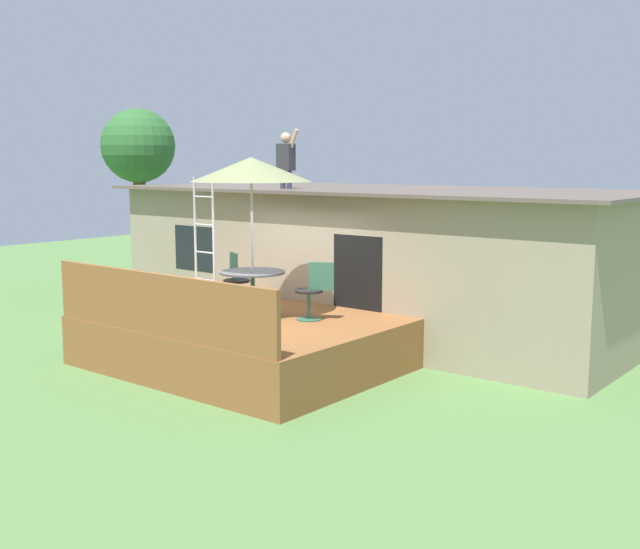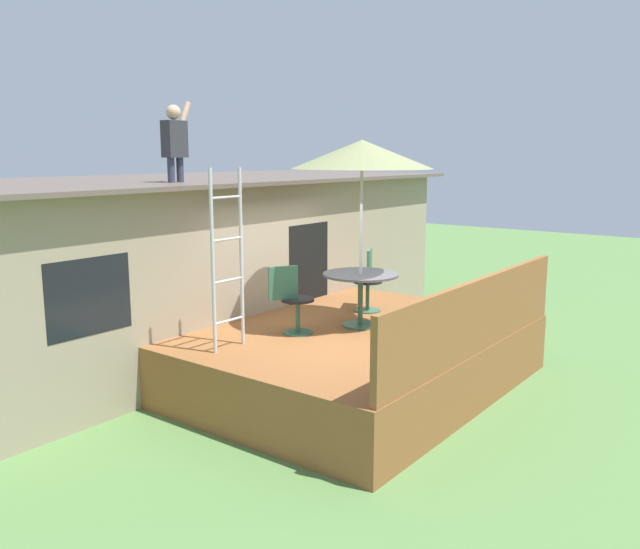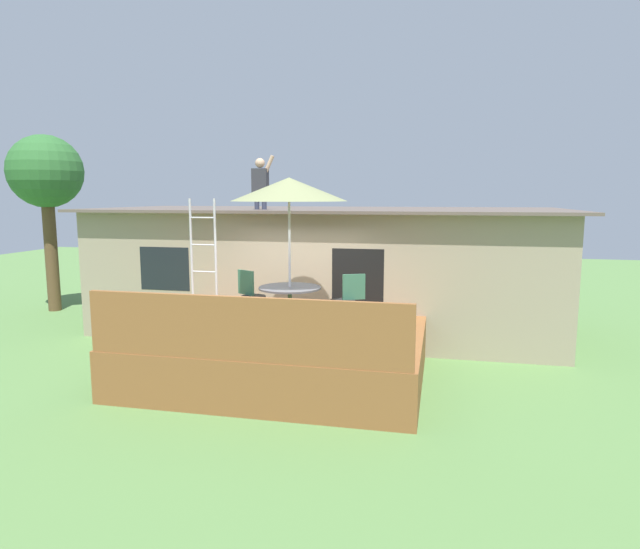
# 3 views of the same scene
# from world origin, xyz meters

# --- Properties ---
(ground_plane) EXTENTS (40.00, 40.00, 0.00)m
(ground_plane) POSITION_xyz_m (0.00, 0.00, 0.00)
(ground_plane) COLOR #567F42
(house) EXTENTS (10.50, 4.50, 2.77)m
(house) POSITION_xyz_m (-0.00, 3.60, 1.39)
(house) COLOR gray
(house) RESTS_ON ground
(deck) EXTENTS (4.72, 3.71, 0.80)m
(deck) POSITION_xyz_m (0.00, 0.00, 0.40)
(deck) COLOR brown
(deck) RESTS_ON ground
(deck_railing) EXTENTS (4.62, 0.08, 0.90)m
(deck_railing) POSITION_xyz_m (0.00, -1.80, 1.25)
(deck_railing) COLOR brown
(deck_railing) RESTS_ON deck
(patio_table) EXTENTS (1.04, 1.04, 0.74)m
(patio_table) POSITION_xyz_m (0.15, -0.01, 1.39)
(patio_table) COLOR #33664C
(patio_table) RESTS_ON deck
(patio_umbrella) EXTENTS (1.90, 1.90, 2.54)m
(patio_umbrella) POSITION_xyz_m (0.15, -0.01, 3.15)
(patio_umbrella) COLOR silver
(patio_umbrella) RESTS_ON deck
(step_ladder) EXTENTS (0.52, 0.04, 2.20)m
(step_ladder) POSITION_xyz_m (-1.69, 0.68, 1.90)
(step_ladder) COLOR silver
(step_ladder) RESTS_ON deck
(person_figure) EXTENTS (0.47, 0.20, 1.11)m
(person_figure) POSITION_xyz_m (-1.09, 2.25, 3.37)
(person_figure) COLOR #33384C
(person_figure) RESTS_ON house
(patio_chair_left) EXTENTS (0.58, 0.44, 0.92)m
(patio_chair_left) POSITION_xyz_m (-0.71, 0.49, 1.26)
(patio_chair_left) COLOR #33664C
(patio_chair_left) RESTS_ON deck
(patio_chair_right) EXTENTS (0.59, 0.44, 0.92)m
(patio_chair_right) POSITION_xyz_m (1.04, 0.44, 1.26)
(patio_chair_right) COLOR #33664C
(patio_chair_right) RESTS_ON deck
(backyard_tree) EXTENTS (1.88, 1.88, 4.62)m
(backyard_tree) POSITION_xyz_m (-7.50, 3.84, 3.58)
(backyard_tree) COLOR brown
(backyard_tree) RESTS_ON ground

